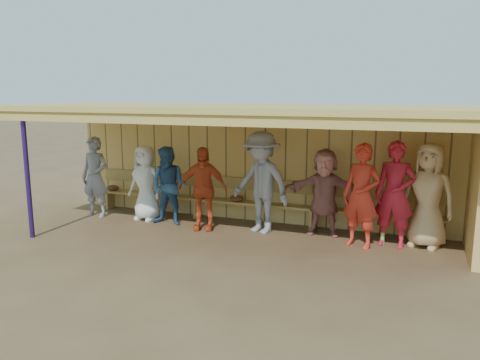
# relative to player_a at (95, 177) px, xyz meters

# --- Properties ---
(ground) EXTENTS (90.00, 90.00, 0.00)m
(ground) POSITION_rel_player_a_xyz_m (3.43, -0.34, -0.89)
(ground) COLOR brown
(ground) RESTS_ON ground
(player_a) EXTENTS (0.66, 0.44, 1.78)m
(player_a) POSITION_rel_player_a_xyz_m (0.00, 0.00, 0.00)
(player_a) COLOR gray
(player_a) RESTS_ON ground
(player_b) EXTENTS (0.84, 0.59, 1.63)m
(player_b) POSITION_rel_player_a_xyz_m (1.19, 0.16, -0.08)
(player_b) COLOR white
(player_b) RESTS_ON ground
(player_c) EXTENTS (0.83, 0.66, 1.64)m
(player_c) POSITION_rel_player_a_xyz_m (1.85, -0.01, -0.07)
(player_c) COLOR #315B87
(player_c) RESTS_ON ground
(player_d) EXTENTS (1.05, 0.61, 1.68)m
(player_d) POSITION_rel_player_a_xyz_m (2.66, -0.08, -0.05)
(player_d) COLOR #D64C22
(player_d) RESTS_ON ground
(player_e) EXTENTS (1.47, 1.14, 2.00)m
(player_e) POSITION_rel_player_a_xyz_m (3.82, 0.15, 0.11)
(player_e) COLOR gray
(player_e) RESTS_ON ground
(player_f) EXTENTS (1.60, 0.61, 1.69)m
(player_f) POSITION_rel_player_a_xyz_m (5.01, 0.40, -0.05)
(player_f) COLOR #B77067
(player_f) RESTS_ON ground
(player_g) EXTENTS (0.79, 0.65, 1.87)m
(player_g) POSITION_rel_player_a_xyz_m (5.76, -0.07, 0.04)
(player_g) COLOR red
(player_g) RESTS_ON ground
(player_h) EXTENTS (1.07, 0.87, 1.88)m
(player_h) POSITION_rel_player_a_xyz_m (6.86, 0.33, 0.05)
(player_h) COLOR tan
(player_h) RESTS_ON ground
(player_extra) EXTENTS (0.76, 0.56, 1.91)m
(player_extra) POSITION_rel_player_a_xyz_m (6.31, 0.16, 0.06)
(player_extra) COLOR red
(player_extra) RESTS_ON ground
(dugout_structure) EXTENTS (8.80, 3.20, 2.50)m
(dugout_structure) POSITION_rel_player_a_xyz_m (3.82, 0.35, 0.80)
(dugout_structure) COLOR #E5B862
(dugout_structure) RESTS_ON ground
(bench) EXTENTS (7.60, 0.34, 0.93)m
(bench) POSITION_rel_player_a_xyz_m (3.43, 0.78, -0.36)
(bench) COLOR tan
(bench) RESTS_ON ground
(dugout_equipment) EXTENTS (7.31, 0.62, 0.80)m
(dugout_equipment) POSITION_rel_player_a_xyz_m (2.62, 0.65, -0.40)
(dugout_equipment) COLOR gold
(dugout_equipment) RESTS_ON ground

